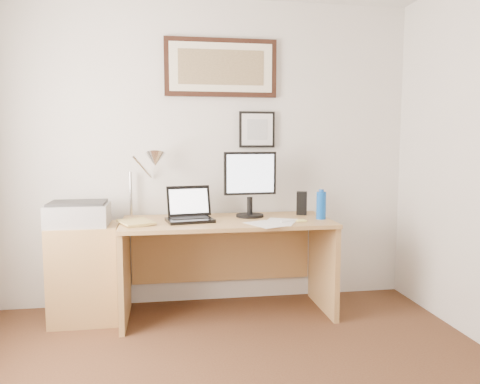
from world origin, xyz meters
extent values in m
cube|color=silver|center=(0.00, 2.00, 1.25)|extent=(3.50, 0.02, 2.50)
cube|color=#A57A45|center=(-0.92, 1.68, 0.36)|extent=(0.50, 0.40, 0.73)
cylinder|color=#0E4FB6|center=(0.88, 1.56, 0.86)|extent=(0.07, 0.07, 0.21)
cylinder|color=#0E4FB6|center=(0.88, 1.56, 0.97)|extent=(0.04, 0.04, 0.02)
cube|color=black|center=(0.79, 1.79, 0.85)|extent=(0.10, 0.10, 0.19)
cube|color=silver|center=(0.40, 1.39, 0.75)|extent=(0.31, 0.35, 0.00)
cube|color=silver|center=(0.53, 1.47, 0.75)|extent=(0.34, 0.38, 0.00)
cube|color=#FCEF77|center=(0.69, 1.47, 0.76)|extent=(0.08, 0.08, 0.01)
cylinder|color=white|center=(0.60, 1.46, 0.76)|extent=(0.14, 0.06, 0.02)
imported|color=tan|center=(-0.63, 1.52, 0.76)|extent=(0.31, 0.35, 0.02)
cube|color=#A57A45|center=(0.15, 1.63, 0.73)|extent=(1.60, 0.70, 0.03)
cube|color=#A57A45|center=(-0.63, 1.63, 0.36)|extent=(0.04, 0.65, 0.72)
cube|color=#A57A45|center=(0.93, 1.63, 0.36)|extent=(0.04, 0.65, 0.72)
cube|color=#A57A45|center=(0.15, 1.96, 0.45)|extent=(1.50, 0.03, 0.55)
cube|color=black|center=(-0.14, 1.60, 0.76)|extent=(0.38, 0.30, 0.02)
cube|color=black|center=(-0.14, 1.63, 0.78)|extent=(0.30, 0.18, 0.00)
cube|color=black|center=(-0.14, 1.73, 0.89)|extent=(0.35, 0.13, 0.23)
cube|color=white|center=(-0.14, 1.72, 0.89)|extent=(0.30, 0.10, 0.18)
cylinder|color=black|center=(0.35, 1.75, 0.76)|extent=(0.22, 0.22, 0.02)
cylinder|color=black|center=(0.35, 1.75, 0.84)|extent=(0.04, 0.04, 0.14)
cube|color=black|center=(0.35, 1.74, 1.10)|extent=(0.42, 0.06, 0.34)
cube|color=white|center=(0.35, 1.72, 1.10)|extent=(0.38, 0.03, 0.30)
cube|color=#9F9FA2|center=(-0.96, 1.68, 0.81)|extent=(0.44, 0.34, 0.16)
cube|color=#2D2D2D|center=(-0.96, 1.68, 0.90)|extent=(0.40, 0.30, 0.02)
cylinder|color=white|center=(-0.59, 1.92, 0.93)|extent=(0.02, 0.02, 0.36)
cylinder|color=white|center=(-0.49, 1.86, 1.15)|extent=(0.15, 0.23, 0.19)
cone|color=white|center=(-0.39, 1.80, 1.21)|extent=(0.16, 0.18, 0.15)
cube|color=black|center=(0.15, 1.98, 1.95)|extent=(0.92, 0.03, 0.47)
cube|color=#EEE6C7|center=(0.15, 1.96, 1.95)|extent=(0.84, 0.01, 0.39)
cube|color=#776444|center=(0.15, 1.95, 1.95)|extent=(0.70, 0.00, 0.28)
cube|color=black|center=(0.45, 1.98, 1.45)|extent=(0.30, 0.02, 0.30)
cube|color=white|center=(0.45, 1.96, 1.45)|extent=(0.26, 0.00, 0.26)
cube|color=#AAB0B4|center=(0.45, 1.96, 1.45)|extent=(0.17, 0.00, 0.17)
camera|label=1|loc=(-0.31, -1.90, 1.35)|focal=35.00mm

